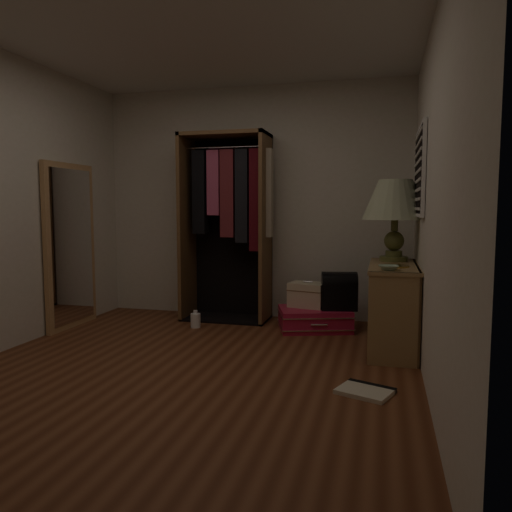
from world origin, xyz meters
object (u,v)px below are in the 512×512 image
object	(u,v)px
pink_suitcase	(315,319)
table_lamp	(395,202)
white_jug	(196,320)
console_bookshelf	(392,304)
train_case	(308,295)
floor_mirror	(70,246)
black_bag	(339,290)
open_wardrobe	(229,211)

from	to	relation	value
pink_suitcase	table_lamp	bearing A→B (deg)	-32.25
pink_suitcase	white_jug	bearing A→B (deg)	172.70
console_bookshelf	train_case	size ratio (longest dim) A/B	2.66
console_bookshelf	white_jug	xyz separation A→B (m)	(-1.97, 0.24, -0.31)
floor_mirror	black_bag	size ratio (longest dim) A/B	4.37
table_lamp	console_bookshelf	bearing A→B (deg)	-91.21
black_bag	white_jug	bearing A→B (deg)	178.37
train_case	table_lamp	distance (m)	1.30
console_bookshelf	train_case	world-z (taller)	console_bookshelf
open_wardrobe	table_lamp	xyz separation A→B (m)	(1.75, -0.47, 0.09)
black_bag	table_lamp	size ratio (longest dim) A/B	0.49
console_bookshelf	train_case	bearing A→B (deg)	148.12
open_wardrobe	floor_mirror	distance (m)	1.71
white_jug	console_bookshelf	bearing A→B (deg)	-6.94
black_bag	table_lamp	xyz separation A→B (m)	(0.52, -0.22, 0.89)
white_jug	open_wardrobe	bearing A→B (deg)	65.28
black_bag	table_lamp	bearing A→B (deg)	-33.66
train_case	black_bag	xyz separation A→B (m)	(0.32, -0.04, 0.07)
console_bookshelf	floor_mirror	bearing A→B (deg)	-179.24
floor_mirror	console_bookshelf	bearing A→B (deg)	0.76
train_case	black_bag	world-z (taller)	black_bag
pink_suitcase	train_case	xyz separation A→B (m)	(-0.08, 0.06, 0.24)
train_case	table_lamp	bearing A→B (deg)	-4.37
open_wardrobe	train_case	bearing A→B (deg)	-12.75
open_wardrobe	train_case	xyz separation A→B (m)	(0.91, -0.21, -0.86)
floor_mirror	white_jug	size ratio (longest dim) A/B	9.37
console_bookshelf	white_jug	bearing A→B (deg)	173.06
pink_suitcase	table_lamp	distance (m)	1.43
console_bookshelf	black_bag	xyz separation A→B (m)	(-0.51, 0.48, 0.03)
open_wardrobe	table_lamp	size ratio (longest dim) A/B	2.58
console_bookshelf	table_lamp	bearing A→B (deg)	88.79
train_case	open_wardrobe	bearing A→B (deg)	-179.95
console_bookshelf	white_jug	distance (m)	2.01
console_bookshelf	open_wardrobe	distance (m)	2.06
console_bookshelf	floor_mirror	world-z (taller)	floor_mirror
pink_suitcase	console_bookshelf	bearing A→B (deg)	-48.86
floor_mirror	pink_suitcase	bearing A→B (deg)	11.46
open_wardrobe	black_bag	xyz separation A→B (m)	(1.23, -0.25, -0.79)
white_jug	black_bag	bearing A→B (deg)	9.27
open_wardrobe	floor_mirror	size ratio (longest dim) A/B	1.21
floor_mirror	train_case	size ratio (longest dim) A/B	4.03
open_wardrobe	table_lamp	world-z (taller)	open_wardrobe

